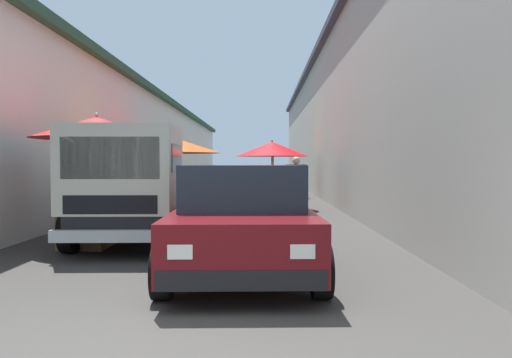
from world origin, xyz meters
TOP-DOWN VIEW (x-y plane):
  - ground at (13.50, 0.00)m, footprint 90.00×90.00m
  - building_left_whitewash at (15.75, 6.97)m, footprint 49.80×7.50m
  - building_right_concrete at (15.75, -6.97)m, footprint 49.80×7.50m
  - fruit_stall_far_left at (8.73, 1.40)m, footprint 2.79×2.79m
  - fruit_stall_mid_lane at (17.57, -1.54)m, footprint 2.47×2.47m
  - fruit_stall_near_left at (11.62, 2.36)m, footprint 2.61×2.61m
  - fruit_stall_near_right at (5.25, 1.98)m, footprint 2.31×2.31m
  - fruit_stall_far_right at (12.05, -1.33)m, footprint 2.32×2.32m
  - hatchback_car at (3.18, -0.76)m, footprint 3.96×2.02m
  - delivery_truck at (5.19, 1.28)m, footprint 4.97×2.09m
  - vendor_by_crates at (10.59, -2.01)m, footprint 0.34×0.63m

SIDE VIEW (x-z plane):
  - ground at x=13.50m, z-range 0.00..0.00m
  - hatchback_car at x=3.18m, z-range 0.01..1.46m
  - vendor_by_crates at x=10.59m, z-range 0.13..1.81m
  - delivery_truck at x=5.19m, z-range 0.00..2.08m
  - fruit_stall_far_right at x=12.05m, z-range 0.54..2.78m
  - fruit_stall_mid_lane at x=17.57m, z-range 0.58..2.89m
  - fruit_stall_near_right at x=5.25m, z-range 0.56..2.95m
  - fruit_stall_far_left at x=8.73m, z-range 0.68..2.94m
  - fruit_stall_near_left at x=11.62m, z-range 0.70..3.09m
  - building_left_whitewash at x=15.75m, z-range 0.01..4.56m
  - building_right_concrete at x=15.75m, z-range 0.01..6.41m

